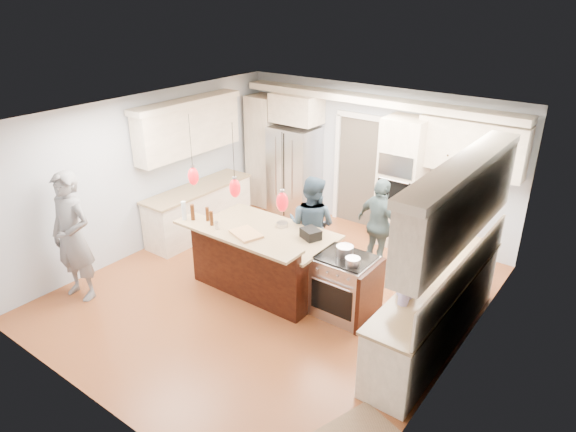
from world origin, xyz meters
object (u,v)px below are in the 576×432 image
at_px(island_range, 346,286).
at_px(person_far_left, 312,226).
at_px(refrigerator, 294,171).
at_px(kitchen_island, 264,258).
at_px(person_bar_end, 72,237).

bearing_deg(island_range, person_far_left, 146.73).
relative_size(refrigerator, island_range, 1.96).
xyz_separation_m(kitchen_island, person_bar_end, (-2.03, -1.87, 0.50)).
bearing_deg(refrigerator, island_range, -42.59).
distance_m(refrigerator, kitchen_island, 2.91).
relative_size(island_range, person_far_left, 0.56).
relative_size(refrigerator, kitchen_island, 0.86).
bearing_deg(refrigerator, person_far_left, -47.49).
relative_size(refrigerator, person_bar_end, 0.92).
height_order(refrigerator, kitchen_island, refrigerator).
bearing_deg(kitchen_island, person_far_left, 66.52).
distance_m(refrigerator, person_far_left, 2.43).
bearing_deg(person_bar_end, island_range, 20.95).
height_order(refrigerator, person_bar_end, person_bar_end).
relative_size(kitchen_island, island_range, 2.28).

